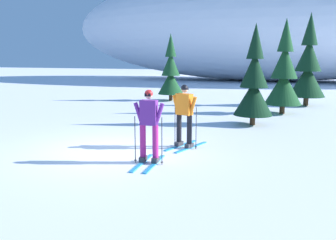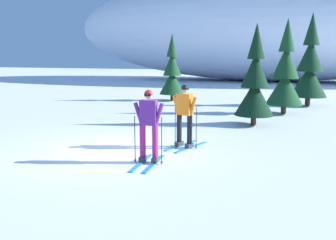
# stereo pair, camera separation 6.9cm
# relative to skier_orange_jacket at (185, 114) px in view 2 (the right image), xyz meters

# --- Properties ---
(ground_plane) EXTENTS (120.00, 120.00, 0.00)m
(ground_plane) POSITION_rel_skier_orange_jacket_xyz_m (-1.87, -1.02, -0.98)
(ground_plane) COLOR white
(skier_orange_jacket) EXTENTS (0.93, 1.63, 1.83)m
(skier_orange_jacket) POSITION_rel_skier_orange_jacket_xyz_m (0.00, 0.00, 0.00)
(skier_orange_jacket) COLOR #2893CC
(skier_orange_jacket) RESTS_ON ground
(skier_purple_jacket) EXTENTS (0.79, 1.59, 1.83)m
(skier_purple_jacket) POSITION_rel_skier_orange_jacket_xyz_m (-0.39, -1.78, -0.01)
(skier_purple_jacket) COLOR #2893CC
(skier_purple_jacket) RESTS_ON ground
(pine_tree_far_left) EXTENTS (1.52, 1.52, 3.94)m
(pine_tree_far_left) POSITION_rel_skier_orange_jacket_xyz_m (-3.92, 10.68, 0.66)
(pine_tree_far_left) COLOR #47301E
(pine_tree_far_left) RESTS_ON ground
(pine_tree_center_left) EXTENTS (1.49, 1.49, 3.85)m
(pine_tree_center_left) POSITION_rel_skier_orange_jacket_xyz_m (1.52, 4.25, 0.63)
(pine_tree_center_left) COLOR #47301E
(pine_tree_center_left) RESTS_ON ground
(pine_tree_center_right) EXTENTS (1.66, 1.66, 4.31)m
(pine_tree_center_right) POSITION_rel_skier_orange_jacket_xyz_m (2.53, 7.56, 0.82)
(pine_tree_center_right) COLOR #47301E
(pine_tree_center_right) RESTS_ON ground
(pine_tree_far_right) EXTENTS (1.88, 1.88, 4.86)m
(pine_tree_far_right) POSITION_rel_skier_orange_jacket_xyz_m (3.65, 10.87, 1.05)
(pine_tree_far_right) COLOR #47301E
(pine_tree_far_right) RESTS_ON ground
(snow_ridge_background) EXTENTS (43.13, 16.26, 11.63)m
(snow_ridge_background) POSITION_rel_skier_orange_jacket_xyz_m (0.18, 30.51, 4.83)
(snow_ridge_background) COLOR white
(snow_ridge_background) RESTS_ON ground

